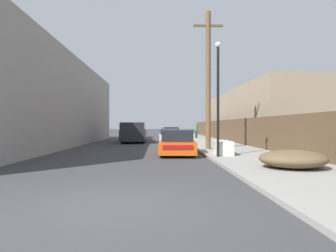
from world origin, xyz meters
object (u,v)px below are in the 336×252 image
object	(u,v)px
utility_pole	(208,79)
pedestrian	(196,131)
pickup_truck	(134,132)
car_parked_far	(170,133)
discarded_fridge	(223,147)
parked_sports_car_red	(177,143)
brush_pile	(293,159)
street_lamp	(218,91)
car_parked_mid	(169,137)

from	to	relation	value
utility_pole	pedestrian	bearing A→B (deg)	84.55
pickup_truck	utility_pole	distance (m)	10.33
car_parked_far	discarded_fridge	bearing A→B (deg)	-88.58
car_parked_far	utility_pole	distance (m)	15.14
parked_sports_car_red	pedestrian	xyz separation A→B (m)	(3.36, 15.92, 0.37)
car_parked_far	pedestrian	world-z (taller)	pedestrian
pickup_truck	car_parked_far	bearing A→B (deg)	-120.59
brush_pile	parked_sports_car_red	bearing A→B (deg)	123.31
brush_pile	street_lamp	bearing A→B (deg)	118.55
parked_sports_car_red	car_parked_mid	world-z (taller)	parked_sports_car_red
parked_sports_car_red	car_parked_far	world-z (taller)	car_parked_far
discarded_fridge	pedestrian	xyz separation A→B (m)	(1.16, 16.91, 0.51)
car_parked_mid	car_parked_far	world-z (taller)	car_parked_far
street_lamp	brush_pile	world-z (taller)	street_lamp
discarded_fridge	pickup_truck	distance (m)	12.34
car_parked_mid	pickup_truck	size ratio (longest dim) A/B	0.71
utility_pole	brush_pile	distance (m)	8.32
pickup_truck	utility_pole	world-z (taller)	utility_pole
discarded_fridge	pedestrian	bearing A→B (deg)	88.86
street_lamp	pedestrian	size ratio (longest dim) A/B	3.16
discarded_fridge	car_parked_far	bearing A→B (deg)	98.63
pickup_truck	utility_pole	xyz separation A→B (m)	(5.22, -8.20, 3.47)
discarded_fridge	utility_pole	world-z (taller)	utility_pole
pickup_truck	pedestrian	distance (m)	8.77
car_parked_mid	brush_pile	distance (m)	13.94
discarded_fridge	parked_sports_car_red	bearing A→B (deg)	158.45
parked_sports_car_red	street_lamp	xyz separation A→B (m)	(1.71, -2.05, 2.52)
street_lamp	car_parked_mid	bearing A→B (deg)	99.75
pickup_truck	street_lamp	distance (m)	13.28
parked_sports_car_red	car_parked_far	bearing A→B (deg)	91.81
discarded_fridge	car_parked_far	world-z (taller)	car_parked_far
car_parked_mid	street_lamp	xyz separation A→B (m)	(1.76, -10.25, 2.51)
street_lamp	pedestrian	bearing A→B (deg)	84.76
discarded_fridge	parked_sports_car_red	size ratio (longest dim) A/B	0.45
pedestrian	street_lamp	bearing A→B (deg)	-95.24
discarded_fridge	utility_pole	xyz separation A→B (m)	(-0.18, 2.89, 3.92)
car_parked_mid	car_parked_far	bearing A→B (deg)	86.59
pickup_truck	discarded_fridge	bearing A→B (deg)	114.89
car_parked_mid	utility_pole	world-z (taller)	utility_pole
discarded_fridge	car_parked_mid	world-z (taller)	car_parked_mid
pickup_truck	pedestrian	xyz separation A→B (m)	(6.56, 5.82, 0.06)
car_parked_mid	discarded_fridge	bearing A→B (deg)	-76.48
pickup_truck	car_parked_mid	bearing A→B (deg)	147.91
pickup_truck	street_lamp	world-z (taller)	street_lamp
car_parked_far	pedestrian	distance (m)	3.02
car_parked_far	brush_pile	world-z (taller)	car_parked_far
car_parked_mid	car_parked_far	distance (m)	8.29
car_parked_mid	car_parked_far	size ratio (longest dim) A/B	0.96
utility_pole	street_lamp	bearing A→B (deg)	-94.50
street_lamp	pedestrian	distance (m)	18.17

